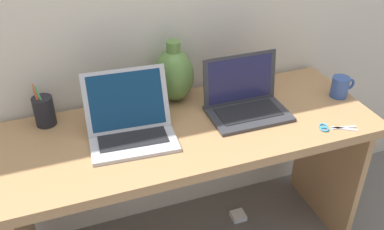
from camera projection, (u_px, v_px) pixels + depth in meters
desk at (192, 155)px, 1.79m from camera, size 1.47×0.56×0.70m
laptop_left at (130, 120)px, 1.63m from camera, size 0.33×0.28×0.23m
laptop_right at (244, 97)px, 1.77m from camera, size 0.32×0.22×0.22m
green_vase at (174, 75)px, 1.82m from camera, size 0.17×0.17×0.27m
coffee_mug at (340, 86)px, 1.88m from camera, size 0.11×0.07×0.09m
pen_cup at (44, 111)px, 1.68m from camera, size 0.08×0.08×0.18m
scissors at (331, 128)px, 1.69m from camera, size 0.15×0.09×0.01m
power_brick at (238, 216)px, 2.24m from camera, size 0.07×0.07×0.03m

